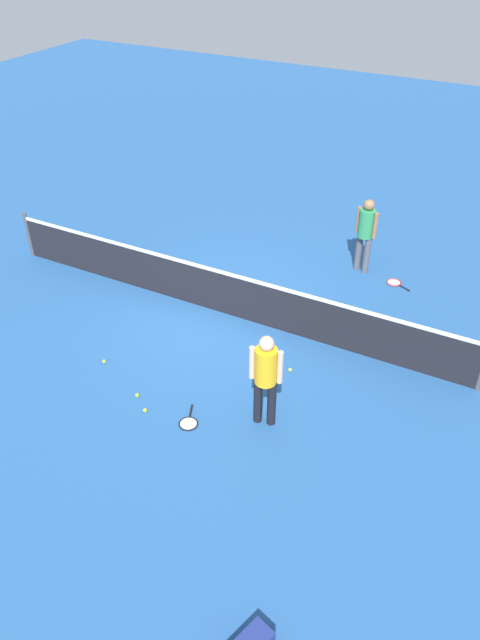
{
  "coord_description": "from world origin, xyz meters",
  "views": [
    {
      "loc": [
        4.95,
        -8.64,
        6.97
      ],
      "look_at": [
        1.05,
        -1.18,
        0.9
      ],
      "focal_mm": 33.8,
      "sensor_mm": 36.0,
      "label": 1
    }
  ],
  "objects_px": {
    "player_far_side": "(366,230)",
    "tennis_ball_by_net": "(104,361)",
    "tennis_ball_baseline": "(290,370)",
    "tennis_ball_near_player": "(145,410)",
    "tennis_ball_midcourt": "(137,395)",
    "tennis_racket_far_player": "(395,283)",
    "player_near_side": "(266,374)",
    "tennis_racket_near_player": "(189,422)"
  },
  "relations": [
    {
      "from": "player_far_side",
      "to": "tennis_ball_by_net",
      "type": "height_order",
      "value": "player_far_side"
    },
    {
      "from": "tennis_ball_baseline",
      "to": "tennis_ball_near_player",
      "type": "bearing_deg",
      "value": -129.83
    },
    {
      "from": "tennis_ball_midcourt",
      "to": "tennis_ball_near_player",
      "type": "bearing_deg",
      "value": -36.02
    },
    {
      "from": "tennis_racket_far_player",
      "to": "tennis_ball_near_player",
      "type": "distance_m",
      "value": 6.28
    },
    {
      "from": "player_far_side",
      "to": "tennis_ball_baseline",
      "type": "distance_m",
      "value": 4.02
    },
    {
      "from": "player_far_side",
      "to": "tennis_ball_by_net",
      "type": "distance_m",
      "value": 6.15
    },
    {
      "from": "player_far_side",
      "to": "tennis_racket_far_player",
      "type": "bearing_deg",
      "value": -12.29
    },
    {
      "from": "player_near_side",
      "to": "tennis_racket_far_player",
      "type": "bearing_deg",
      "value": 81.95
    },
    {
      "from": "tennis_ball_by_net",
      "to": "tennis_ball_baseline",
      "type": "bearing_deg",
      "value": 23.59
    },
    {
      "from": "player_near_side",
      "to": "tennis_racket_far_player",
      "type": "height_order",
      "value": "player_near_side"
    },
    {
      "from": "player_near_side",
      "to": "tennis_ball_midcourt",
      "type": "bearing_deg",
      "value": -167.61
    },
    {
      "from": "player_far_side",
      "to": "tennis_ball_baseline",
      "type": "relative_size",
      "value": 25.76
    },
    {
      "from": "tennis_ball_by_net",
      "to": "tennis_ball_midcourt",
      "type": "relative_size",
      "value": 1.0
    },
    {
      "from": "player_near_side",
      "to": "player_far_side",
      "type": "distance_m",
      "value": 5.23
    },
    {
      "from": "tennis_ball_midcourt",
      "to": "tennis_ball_by_net",
      "type": "bearing_deg",
      "value": 156.58
    },
    {
      "from": "tennis_ball_by_net",
      "to": "tennis_racket_far_player",
      "type": "bearing_deg",
      "value": 52.34
    },
    {
      "from": "player_near_side",
      "to": "tennis_ball_midcourt",
      "type": "xyz_separation_m",
      "value": [
        -2.14,
        -0.47,
        -0.98
      ]
    },
    {
      "from": "player_far_side",
      "to": "tennis_ball_by_net",
      "type": "bearing_deg",
      "value": -120.32
    },
    {
      "from": "player_near_side",
      "to": "tennis_ball_by_net",
      "type": "height_order",
      "value": "player_near_side"
    },
    {
      "from": "tennis_ball_by_net",
      "to": "tennis_ball_baseline",
      "type": "xyz_separation_m",
      "value": [
        3.06,
        1.34,
        0.0
      ]
    },
    {
      "from": "player_far_side",
      "to": "tennis_racket_far_player",
      "type": "height_order",
      "value": "player_far_side"
    },
    {
      "from": "tennis_ball_midcourt",
      "to": "tennis_ball_baseline",
      "type": "bearing_deg",
      "value": 41.66
    },
    {
      "from": "player_near_side",
      "to": "tennis_ball_baseline",
      "type": "relative_size",
      "value": 25.76
    },
    {
      "from": "tennis_ball_near_player",
      "to": "tennis_racket_far_player",
      "type": "bearing_deg",
      "value": 66.23
    },
    {
      "from": "tennis_racket_near_player",
      "to": "tennis_ball_near_player",
      "type": "height_order",
      "value": "tennis_ball_near_player"
    },
    {
      "from": "tennis_racket_near_player",
      "to": "tennis_ball_baseline",
      "type": "distance_m",
      "value": 2.13
    },
    {
      "from": "player_near_side",
      "to": "tennis_racket_near_player",
      "type": "relative_size",
      "value": 2.82
    },
    {
      "from": "tennis_ball_near_player",
      "to": "tennis_ball_by_net",
      "type": "relative_size",
      "value": 1.0
    },
    {
      "from": "player_far_side",
      "to": "tennis_ball_midcourt",
      "type": "xyz_separation_m",
      "value": [
        -2.02,
        -5.69,
        -0.98
      ]
    },
    {
      "from": "player_far_side",
      "to": "tennis_ball_midcourt",
      "type": "relative_size",
      "value": 25.76
    },
    {
      "from": "player_far_side",
      "to": "tennis_ball_near_player",
      "type": "distance_m",
      "value": 6.24
    },
    {
      "from": "player_near_side",
      "to": "tennis_racket_far_player",
      "type": "xyz_separation_m",
      "value": [
        0.71,
        5.04,
        -1.0
      ]
    },
    {
      "from": "tennis_racket_near_player",
      "to": "player_near_side",
      "type": "bearing_deg",
      "value": 29.42
    },
    {
      "from": "tennis_racket_near_player",
      "to": "tennis_ball_near_player",
      "type": "bearing_deg",
      "value": -171.74
    },
    {
      "from": "player_far_side",
      "to": "tennis_ball_baseline",
      "type": "xyz_separation_m",
      "value": [
        -0.0,
        -3.9,
        -0.98
      ]
    },
    {
      "from": "tennis_racket_near_player",
      "to": "tennis_ball_by_net",
      "type": "relative_size",
      "value": 9.14
    },
    {
      "from": "tennis_ball_near_player",
      "to": "tennis_ball_by_net",
      "type": "distance_m",
      "value": 1.54
    },
    {
      "from": "tennis_ball_near_player",
      "to": "player_near_side",
      "type": "bearing_deg",
      "value": 21.21
    },
    {
      "from": "player_far_side",
      "to": "tennis_racket_near_player",
      "type": "distance_m",
      "value": 5.98
    },
    {
      "from": "tennis_racket_far_player",
      "to": "tennis_ball_by_net",
      "type": "relative_size",
      "value": 9.11
    },
    {
      "from": "tennis_racket_far_player",
      "to": "tennis_ball_baseline",
      "type": "height_order",
      "value": "tennis_ball_baseline"
    },
    {
      "from": "tennis_ball_by_net",
      "to": "tennis_ball_baseline",
      "type": "relative_size",
      "value": 1.0
    }
  ]
}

